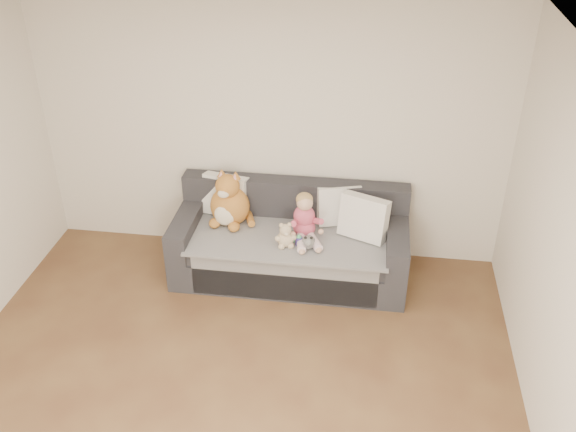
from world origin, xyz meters
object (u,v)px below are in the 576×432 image
Objects in this scene: sippy_cup at (299,240)px; teddy_bear at (286,237)px; plush_cat at (229,203)px; sofa at (291,245)px; toddler at (305,220)px.

teddy_bear is at bearing -164.63° from sippy_cup.
teddy_bear reaches higher than sippy_cup.
plush_cat reaches higher than teddy_bear.
sofa is 8.84× the size of teddy_bear.
teddy_bear is at bearing -92.58° from sofa.
sippy_cup is (0.12, 0.03, -0.04)m from teddy_bear.
sippy_cup is at bearing -0.94° from teddy_bear.
plush_cat is at bearing 173.15° from sofa.
sofa is 0.39m from toddler.
plush_cat is (-0.74, 0.16, 0.03)m from toddler.
sofa is at bearing 114.55° from sippy_cup.
toddler is 0.25m from teddy_bear.
teddy_bear is 0.13m from sippy_cup.
toddler is (0.14, -0.08, 0.35)m from sofa.
sippy_cup is at bearing -12.29° from plush_cat.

